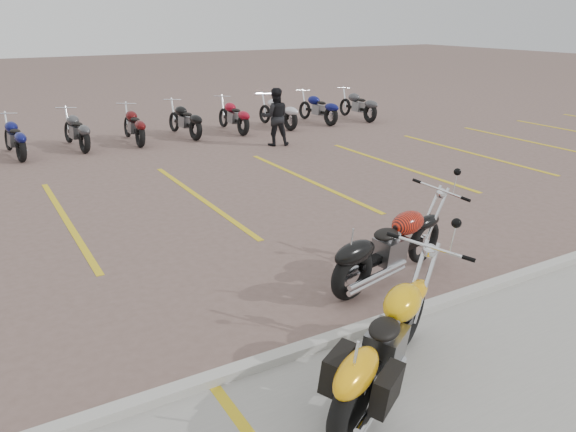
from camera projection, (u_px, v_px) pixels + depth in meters
name	position (u px, v px, depth m)	size (l,w,h in m)	color
ground	(299.00, 268.00, 8.61)	(100.00, 100.00, 0.00)	#715851
curb	(383.00, 322.00, 6.97)	(60.00, 0.18, 0.12)	#ADAAA3
parking_stripes	(201.00, 198.00, 11.86)	(38.00, 5.50, 0.01)	gold
yellow_cruiser	(379.00, 346.00, 5.66)	(2.22, 1.39, 1.02)	black
flame_cruiser	(386.00, 249.00, 8.03)	(2.40, 0.70, 1.00)	black
person_b	(275.00, 117.00, 16.40)	(0.82, 0.64, 1.68)	black
bg_bike_row	(134.00, 125.00, 16.68)	(17.14, 2.00, 1.10)	black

